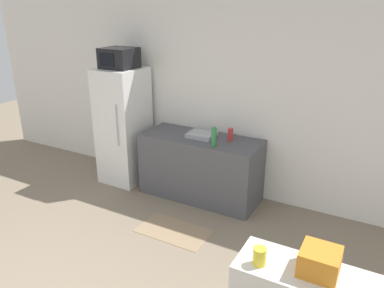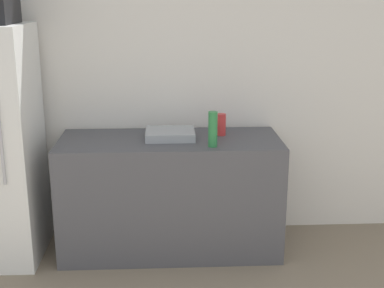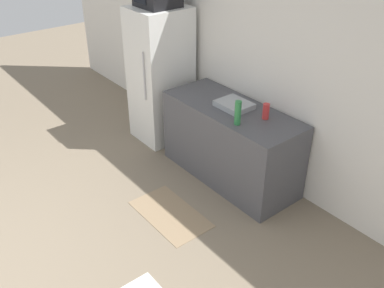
% 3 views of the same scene
% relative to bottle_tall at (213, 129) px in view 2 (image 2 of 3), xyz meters
% --- Properties ---
extents(wall_back, '(8.00, 0.06, 2.60)m').
position_rel_bottle_tall_xyz_m(wall_back, '(-0.43, 0.59, 0.31)').
color(wall_back, white).
rests_on(wall_back, ground_plane).
extents(counter, '(1.62, 0.66, 0.87)m').
position_rel_bottle_tall_xyz_m(counter, '(-0.30, 0.21, -0.56)').
color(counter, '#4C4C51').
rests_on(counter, ground_plane).
extents(sink_basin, '(0.36, 0.29, 0.06)m').
position_rel_bottle_tall_xyz_m(sink_basin, '(-0.29, 0.23, -0.09)').
color(sink_basin, '#9EA3A8').
rests_on(sink_basin, counter).
extents(bottle_tall, '(0.06, 0.06, 0.25)m').
position_rel_bottle_tall_xyz_m(bottle_tall, '(0.00, 0.00, 0.00)').
color(bottle_tall, '#2D7F42').
rests_on(bottle_tall, counter).
extents(bottle_short, '(0.07, 0.07, 0.16)m').
position_rel_bottle_tall_xyz_m(bottle_short, '(0.09, 0.30, -0.04)').
color(bottle_short, red).
rests_on(bottle_short, counter).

